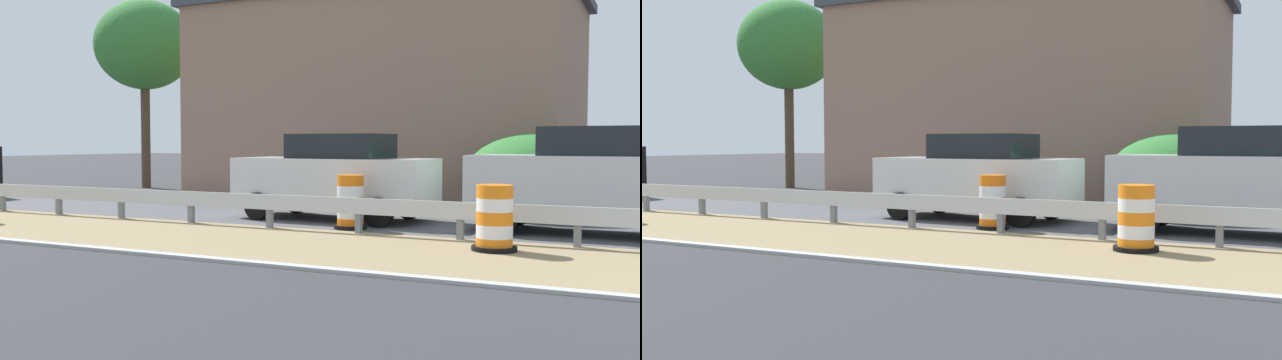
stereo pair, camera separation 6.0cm
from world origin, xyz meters
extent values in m
cube|color=slate|center=(2.66, 4.28, 0.35)|extent=(0.12, 0.12, 0.70)
cube|color=slate|center=(2.66, 6.34, 0.35)|extent=(0.12, 0.12, 0.70)
cube|color=slate|center=(2.66, 8.39, 0.35)|extent=(0.12, 0.12, 0.70)
cube|color=slate|center=(2.66, 10.44, 0.35)|extent=(0.12, 0.12, 0.70)
cube|color=slate|center=(2.66, 12.49, 0.35)|extent=(0.12, 0.12, 0.70)
cube|color=slate|center=(2.66, 14.55, 0.35)|extent=(0.12, 0.12, 0.70)
cube|color=slate|center=(2.66, 16.60, 0.35)|extent=(0.12, 0.12, 0.70)
cube|color=slate|center=(2.66, 18.65, 0.35)|extent=(0.12, 0.12, 0.70)
cylinder|color=orange|center=(1.62, 5.48, 0.11)|extent=(0.60, 0.60, 0.22)
cylinder|color=white|center=(1.62, 5.48, 0.33)|extent=(0.60, 0.60, 0.22)
cylinder|color=orange|center=(1.62, 5.48, 0.55)|extent=(0.60, 0.60, 0.22)
cylinder|color=white|center=(1.62, 5.48, 0.77)|extent=(0.60, 0.60, 0.22)
cylinder|color=orange|center=(1.62, 5.48, 0.99)|extent=(0.60, 0.60, 0.22)
cylinder|color=black|center=(1.62, 5.48, 0.04)|extent=(0.75, 0.75, 0.08)
cylinder|color=orange|center=(3.21, 8.81, 0.11)|extent=(0.55, 0.55, 0.23)
cylinder|color=white|center=(3.21, 8.81, 0.34)|extent=(0.55, 0.55, 0.23)
cylinder|color=orange|center=(3.21, 8.81, 0.56)|extent=(0.55, 0.55, 0.23)
cylinder|color=white|center=(3.21, 8.81, 0.79)|extent=(0.55, 0.55, 0.23)
cylinder|color=orange|center=(3.21, 8.81, 1.02)|extent=(0.55, 0.55, 0.23)
cylinder|color=black|center=(3.21, 8.81, 0.04)|extent=(0.69, 0.69, 0.08)
cube|color=silver|center=(4.67, 9.88, 0.88)|extent=(1.96, 4.71, 1.12)
cube|color=black|center=(4.66, 9.70, 1.72)|extent=(1.70, 2.19, 0.56)
cylinder|color=black|center=(3.82, 11.45, 0.32)|extent=(0.24, 0.65, 0.64)
cylinder|color=black|center=(5.62, 11.39, 0.32)|extent=(0.24, 0.65, 0.64)
cylinder|color=black|center=(3.71, 8.38, 0.32)|extent=(0.24, 0.65, 0.64)
cylinder|color=black|center=(5.52, 8.32, 0.32)|extent=(0.24, 0.65, 0.64)
cube|color=silver|center=(4.50, 4.34, 0.94)|extent=(1.79, 4.44, 1.23)
cube|color=black|center=(4.50, 4.16, 1.83)|extent=(1.61, 2.05, 0.56)
cylinder|color=black|center=(3.61, 5.80, 0.32)|extent=(0.22, 0.64, 0.64)
cylinder|color=black|center=(5.40, 5.80, 0.32)|extent=(0.22, 0.64, 0.64)
cube|color=#93705B|center=(12.46, 11.47, 3.14)|extent=(7.47, 12.03, 6.29)
cube|color=#3D424C|center=(12.46, 11.47, 6.44)|extent=(7.76, 12.51, 0.30)
cylinder|color=brown|center=(8.96, 9.78, 4.23)|extent=(0.24, 0.24, 8.45)
ellipsoid|color=#337533|center=(7.53, 5.81, 1.01)|extent=(3.37, 3.37, 2.02)
cylinder|color=#4C3D2D|center=(11.50, 21.37, 2.04)|extent=(0.36, 0.36, 4.08)
ellipsoid|color=#337533|center=(11.50, 21.37, 5.63)|extent=(3.87, 3.87, 3.49)
camera|label=1|loc=(-9.92, 2.97, 1.81)|focal=38.86mm
camera|label=2|loc=(-9.89, 2.91, 1.81)|focal=38.86mm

